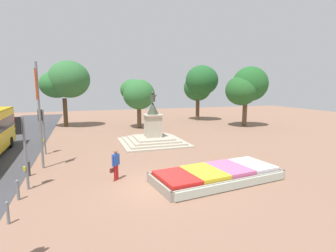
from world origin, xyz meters
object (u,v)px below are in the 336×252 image
Objects in this scene: traffic_light_mid_block at (22,140)px; pedestrian_with_handbag at (116,163)px; traffic_light_far_corner at (42,124)px; flower_planter at (218,175)px; kerb_bollard_mid_a at (8,212)px; kerb_bollard_north at (29,168)px; statue_monument at (153,135)px; kerb_bollard_mid_b at (18,189)px; banner_pole at (39,113)px.

pedestrian_with_handbag is (4.30, -0.06, -1.51)m from traffic_light_mid_block.
traffic_light_far_corner is at bearing 121.60° from pedestrian_with_handbag.
traffic_light_far_corner is at bearing 136.98° from flower_planter.
pedestrian_with_handbag reaches higher than kerb_bollard_mid_a.
pedestrian_with_handbag is 5.02m from kerb_bollard_north.
statue_monument is 11.86m from traffic_light_mid_block.
banner_pole is at bearing 84.41° from kerb_bollard_mid_b.
statue_monument is at bearing 43.26° from traffic_light_mid_block.
kerb_bollard_north is (-0.56, -1.28, -2.94)m from banner_pole.
banner_pole reaches higher than pedestrian_with_handbag.
kerb_bollard_mid_b is 3.30m from kerb_bollard_north.
traffic_light_far_corner is at bearing 95.97° from banner_pole.
pedestrian_with_handbag is (4.31, -7.00, -1.35)m from traffic_light_far_corner.
traffic_light_mid_block reaches higher than kerb_bollard_mid_b.
statue_monument is (-0.84, 9.87, 0.43)m from flower_planter.
traffic_light_mid_block is at bearing -84.63° from kerb_bollard_north.
flower_planter is at bearing -30.07° from banner_pole.
traffic_light_mid_block reaches higher than kerb_bollard_north.
pedestrian_with_handbag is at bearing 37.49° from kerb_bollard_mid_a.
flower_planter is at bearing -19.16° from pedestrian_with_handbag.
kerb_bollard_mid_b is at bearing 176.06° from flower_planter.
kerb_bollard_north is (-0.22, 5.46, -0.00)m from kerb_bollard_mid_a.
banner_pole reaches higher than kerb_bollard_north.
traffic_light_far_corner is 5.16m from kerb_bollard_north.
kerb_bollard_mid_a is at bearing -87.74° from kerb_bollard_north.
kerb_bollard_north is (-0.19, -4.82, -1.83)m from traffic_light_far_corner.
statue_monument is at bearing 34.11° from kerb_bollard_north.
banner_pole is 5.44m from kerb_bollard_mid_b.
flower_planter is 9.80m from traffic_light_mid_block.
traffic_light_mid_block is 4.12× the size of kerb_bollard_north.
statue_monument is 12.63m from kerb_bollard_mid_b.
kerb_bollard_mid_b reaches higher than kerb_bollard_mid_a.
banner_pole is at bearing 83.91° from traffic_light_mid_block.
banner_pole reaches higher than traffic_light_mid_block.
pedestrian_with_handbag is 1.90× the size of kerb_bollard_mid_a.
statue_monument is 9.15m from pedestrian_with_handbag.
kerb_bollard_mid_a is at bearing -142.51° from pedestrian_with_handbag.
traffic_light_far_corner is at bearing -172.64° from statue_monument.
traffic_light_far_corner is 3.73m from banner_pole.
pedestrian_with_handbag is 5.42m from kerb_bollard_mid_a.
banner_pole is 5.79m from pedestrian_with_handbag.
statue_monument is at bearing 94.84° from flower_planter.
banner_pole reaches higher than statue_monument.
banner_pole reaches higher than traffic_light_far_corner.
flower_planter is 8.33× the size of kerb_bollard_north.
statue_monument reaches higher than traffic_light_mid_block.
traffic_light_mid_block is at bearing -96.09° from banner_pole.
banner_pole is (0.37, -3.54, 1.11)m from traffic_light_far_corner.
kerb_bollard_mid_b reaches higher than kerb_bollard_north.
traffic_light_far_corner is at bearing 90.13° from kerb_bollard_mid_a.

